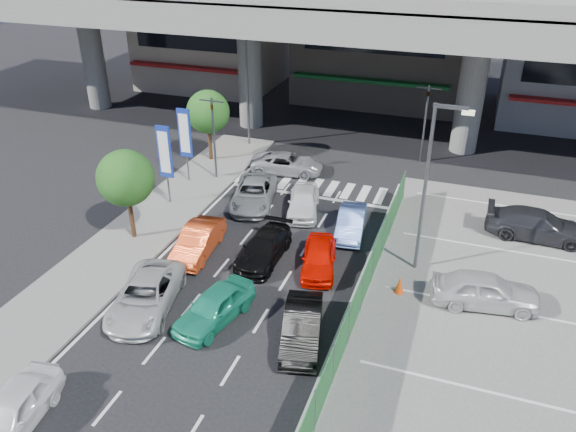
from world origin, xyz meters
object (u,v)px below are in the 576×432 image
at_px(street_lamp_left, 249,79).
at_px(sedan_white_mid_left, 146,296).
at_px(signboard_far, 185,135).
at_px(taxi_orange_left, 198,241).
at_px(van_white_back_left, 12,411).
at_px(traffic_light_left, 213,118).
at_px(taxi_teal_mid, 214,307).
at_px(parked_sedan_dgrey, 538,225).
at_px(sedan_black_mid, 264,248).
at_px(taxi_orange_right, 319,257).
at_px(parked_sedan_white, 485,290).
at_px(sedan_white_front_mid, 303,201).
at_px(tree_near, 126,178).
at_px(tree_far, 208,112).
at_px(crossing_wagon_silver, 287,163).
at_px(traffic_cone, 399,285).
at_px(kei_truck_front_right, 351,223).
at_px(hatch_black_mid_right, 302,327).
at_px(street_lamp_right, 431,177).
at_px(traffic_light_right, 427,105).
at_px(signboard_near, 165,154).
at_px(wagon_silver_front_left, 254,194).

height_order(street_lamp_left, sedan_white_mid_left, street_lamp_left).
relative_size(signboard_far, taxi_orange_left, 1.12).
bearing_deg(van_white_back_left, traffic_light_left, 88.97).
xyz_separation_m(taxi_teal_mid, parked_sedan_dgrey, (12.61, 11.39, 0.10)).
relative_size(sedan_white_mid_left, taxi_orange_left, 1.19).
distance_m(sedan_white_mid_left, sedan_black_mid, 6.13).
relative_size(taxi_orange_right, parked_sedan_white, 0.85).
xyz_separation_m(street_lamp_left, sedan_white_front_mid, (6.66, -8.46, -4.08)).
relative_size(tree_near, taxi_orange_right, 1.26).
bearing_deg(signboard_far, tree_far, 93.26).
bearing_deg(taxi_orange_right, tree_near, 169.59).
height_order(taxi_teal_mid, parked_sedan_dgrey, parked_sedan_dgrey).
bearing_deg(van_white_back_left, crossing_wagon_silver, 78.23).
bearing_deg(traffic_cone, street_lamp_left, 132.32).
xyz_separation_m(tree_near, kei_truck_front_right, (10.36, 4.19, -2.76)).
xyz_separation_m(hatch_black_mid_right, kei_truck_front_right, (-0.20, 8.77, -0.05)).
relative_size(street_lamp_right, parked_sedan_dgrey, 1.58).
bearing_deg(tree_near, traffic_light_right, 50.19).
xyz_separation_m(sedan_white_front_mid, traffic_cone, (6.29, -5.76, -0.24)).
distance_m(traffic_light_right, signboard_near, 16.83).
xyz_separation_m(signboard_far, hatch_black_mid_right, (11.17, -11.58, -2.39)).
height_order(sedan_white_mid_left, traffic_cone, sedan_white_mid_left).
distance_m(traffic_light_right, tree_far, 14.05).
bearing_deg(kei_truck_front_right, signboard_far, 158.11).
bearing_deg(taxi_teal_mid, crossing_wagon_silver, 111.07).
xyz_separation_m(street_lamp_right, hatch_black_mid_right, (-3.61, -6.58, -4.10)).
relative_size(signboard_near, signboard_far, 1.00).
relative_size(taxi_orange_right, parked_sedan_dgrey, 0.75).
bearing_deg(tree_far, street_lamp_right, -29.58).
distance_m(traffic_light_left, taxi_teal_mid, 14.31).
bearing_deg(signboard_near, van_white_back_left, -78.21).
bearing_deg(wagon_silver_front_left, traffic_light_left, 132.07).
xyz_separation_m(street_lamp_right, signboard_far, (-14.77, 4.99, -1.71)).
bearing_deg(sedan_white_front_mid, taxi_orange_right, -78.45).
bearing_deg(signboard_near, kei_truck_front_right, 1.05).
bearing_deg(hatch_black_mid_right, parked_sedan_dgrey, 38.60).
bearing_deg(street_lamp_right, street_lamp_left, 138.37).
bearing_deg(crossing_wagon_silver, traffic_light_right, -67.43).
bearing_deg(traffic_cone, traffic_light_right, 94.23).
bearing_deg(taxi_teal_mid, street_lamp_left, 121.14).
bearing_deg(signboard_near, crossing_wagon_silver, 52.53).
height_order(tree_far, kei_truck_front_right, tree_far).
bearing_deg(street_lamp_right, taxi_orange_right, -160.49).
xyz_separation_m(sedan_black_mid, parked_sedan_white, (10.11, -0.27, 0.19)).
height_order(tree_near, tree_far, same).
distance_m(traffic_light_left, street_lamp_right, 14.68).
xyz_separation_m(sedan_black_mid, parked_sedan_dgrey, (12.40, 6.48, 0.17)).
bearing_deg(taxi_orange_left, traffic_light_right, 54.67).
bearing_deg(tree_near, traffic_cone, -0.94).
bearing_deg(sedan_white_mid_left, hatch_black_mid_right, -10.61).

